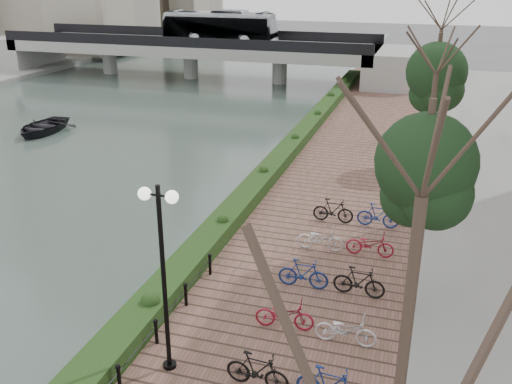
% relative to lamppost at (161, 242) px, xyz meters
% --- Properties ---
extents(river_water, '(30.00, 130.00, 0.02)m').
position_rel_lamppost_xyz_m(river_water, '(-17.17, 20.80, -4.15)').
color(river_water, '#3F4E45').
rests_on(river_water, ground).
extents(promenade, '(8.00, 75.00, 0.50)m').
position_rel_lamppost_xyz_m(promenade, '(1.83, 13.30, -3.91)').
color(promenade, brown).
rests_on(promenade, ground).
extents(hedge, '(1.10, 56.00, 0.60)m').
position_rel_lamppost_xyz_m(hedge, '(-1.57, 15.80, -3.36)').
color(hedge, black).
rests_on(hedge, promenade).
extents(lamppost, '(1.02, 0.32, 5.10)m').
position_rel_lamppost_xyz_m(lamppost, '(0.00, 0.00, 0.00)').
color(lamppost, black).
rests_on(lamppost, promenade).
extents(bicycle_parking, '(2.40, 14.69, 1.00)m').
position_rel_lamppost_xyz_m(bicycle_parking, '(3.33, 3.66, -3.18)').
color(bicycle_parking, silver).
rests_on(bicycle_parking, promenade).
extents(street_trees, '(3.20, 37.12, 6.80)m').
position_rel_lamppost_xyz_m(street_trees, '(5.83, 8.49, -0.47)').
color(street_trees, '#3D2F24').
rests_on(street_trees, promenade).
extents(bridge, '(36.00, 10.77, 6.50)m').
position_rel_lamppost_xyz_m(bridge, '(-16.53, 40.80, -0.79)').
color(bridge, '#969692').
rests_on(bridge, ground).
extents(boat, '(3.35, 4.60, 0.93)m').
position_rel_lamppost_xyz_m(boat, '(-18.53, 19.48, -3.67)').
color(boat, black).
rests_on(boat, river_water).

